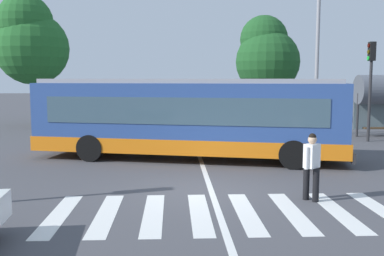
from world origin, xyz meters
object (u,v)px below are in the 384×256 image
at_px(parked_car_champagne, 281,116).
at_px(traffic_light_far_corner, 371,75).
at_px(city_transit_bus, 188,118).
at_px(pedestrian_crossing_street, 312,163).
at_px(parked_car_teal, 149,116).
at_px(parked_car_white, 190,116).
at_px(twin_arm_street_lamp, 318,43).
at_px(background_tree_right, 266,55).
at_px(parked_car_charcoal, 236,116).
at_px(parked_car_silver, 106,116).
at_px(background_tree_left, 30,41).

height_order(parked_car_champagne, traffic_light_far_corner, traffic_light_far_corner).
distance_m(city_transit_bus, pedestrian_crossing_street, 6.64).
bearing_deg(pedestrian_crossing_street, traffic_light_far_corner, 59.45).
bearing_deg(parked_car_teal, parked_car_white, -2.95).
bearing_deg(twin_arm_street_lamp, background_tree_right, 100.00).
height_order(parked_car_teal, parked_car_charcoal, same).
distance_m(traffic_light_far_corner, background_tree_right, 10.22).
relative_size(parked_car_teal, traffic_light_far_corner, 0.95).
height_order(pedestrian_crossing_street, parked_car_teal, pedestrian_crossing_street).
relative_size(city_transit_bus, parked_car_silver, 2.65).
relative_size(parked_car_charcoal, background_tree_left, 0.54).
bearing_deg(parked_car_white, parked_car_silver, 178.08).
distance_m(parked_car_silver, background_tree_left, 7.07).
bearing_deg(parked_car_white, parked_car_teal, 177.05).
bearing_deg(parked_car_silver, pedestrian_crossing_street, -65.02).
bearing_deg(background_tree_left, parked_car_champagne, -7.58).
bearing_deg(parked_car_silver, background_tree_left, 158.70).
xyz_separation_m(pedestrian_crossing_street, parked_car_teal, (-4.93, 16.21, -0.20)).
xyz_separation_m(city_transit_bus, parked_car_white, (0.48, 10.15, -0.82)).
relative_size(city_transit_bus, pedestrian_crossing_street, 7.00).
relative_size(city_transit_bus, background_tree_right, 1.62).
bearing_deg(twin_arm_street_lamp, parked_car_charcoal, 140.43).
xyz_separation_m(parked_car_teal, background_tree_right, (7.95, 3.71, 3.90)).
xyz_separation_m(city_transit_bus, parked_car_charcoal, (3.28, 10.14, -0.82)).
distance_m(parked_car_champagne, twin_arm_street_lamp, 5.41).
relative_size(traffic_light_far_corner, twin_arm_street_lamp, 0.60).
relative_size(parked_car_charcoal, parked_car_champagne, 1.00).
relative_size(parked_car_teal, parked_car_white, 1.00).
relative_size(pedestrian_crossing_street, parked_car_champagne, 0.38).
bearing_deg(parked_car_charcoal, city_transit_bus, -107.92).
bearing_deg(parked_car_teal, city_transit_bus, -78.83).
distance_m(city_transit_bus, parked_car_champagne, 11.87).
relative_size(parked_car_charcoal, twin_arm_street_lamp, 0.56).
bearing_deg(pedestrian_crossing_street, parked_car_teal, 106.93).
distance_m(parked_car_teal, parked_car_champagne, 8.12).
height_order(background_tree_left, background_tree_right, background_tree_left).
distance_m(parked_car_champagne, traffic_light_far_corner, 6.95).
height_order(parked_car_charcoal, twin_arm_street_lamp, twin_arm_street_lamp).
distance_m(parked_car_silver, twin_arm_street_lamp, 13.01).
distance_m(pedestrian_crossing_street, parked_car_white, 16.26).
bearing_deg(traffic_light_far_corner, background_tree_right, 107.48).
xyz_separation_m(pedestrian_crossing_street, traffic_light_far_corner, (6.06, 10.27, 2.25)).
xyz_separation_m(city_transit_bus, pedestrian_crossing_street, (2.90, -5.93, -0.62)).
height_order(city_transit_bus, parked_car_champagne, city_transit_bus).
xyz_separation_m(parked_car_teal, parked_car_charcoal, (5.31, -0.14, 0.00)).
xyz_separation_m(parked_car_silver, parked_car_teal, (2.64, -0.04, 0.00)).
height_order(parked_car_white, traffic_light_far_corner, traffic_light_far_corner).
xyz_separation_m(parked_car_teal, parked_car_white, (2.51, -0.13, 0.00)).
bearing_deg(parked_car_silver, city_transit_bus, -65.66).
relative_size(parked_car_charcoal, background_tree_right, 0.61).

